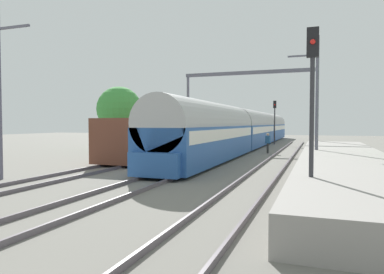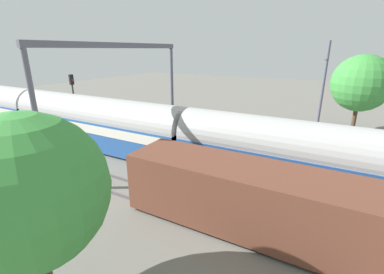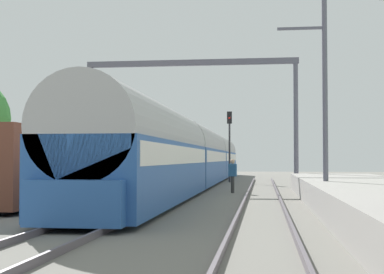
% 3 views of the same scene
% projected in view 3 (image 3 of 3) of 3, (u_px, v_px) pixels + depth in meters
% --- Properties ---
extents(ground, '(120.00, 120.00, 0.00)m').
position_uv_depth(ground, '(121.00, 215.00, 17.63)').
color(ground, slate).
extents(track_west, '(1.52, 60.00, 0.16)m').
position_uv_depth(track_west, '(121.00, 212.00, 17.64)').
color(track_west, '#5E555C').
rests_on(track_west, ground).
extents(track_east, '(1.52, 60.00, 0.16)m').
position_uv_depth(track_east, '(262.00, 214.00, 17.09)').
color(track_east, '#5E555C').
rests_on(track_east, ground).
extents(platform, '(4.40, 28.00, 0.90)m').
position_uv_depth(platform, '(379.00, 198.00, 18.61)').
color(platform, gray).
rests_on(platform, ground).
extents(passenger_train, '(2.93, 49.20, 3.82)m').
position_uv_depth(passenger_train, '(196.00, 155.00, 37.64)').
color(passenger_train, '#28569E').
rests_on(passenger_train, ground).
extents(freight_car, '(2.80, 13.00, 2.70)m').
position_uv_depth(freight_car, '(50.00, 166.00, 23.45)').
color(freight_car, brown).
rests_on(freight_car, ground).
extents(person_crossing, '(0.44, 0.31, 1.73)m').
position_uv_depth(person_crossing, '(233.00, 173.00, 29.02)').
color(person_crossing, '#2F2F2F').
rests_on(person_crossing, ground).
extents(railway_signal_far, '(0.36, 0.30, 5.28)m').
position_uv_depth(railway_signal_far, '(230.00, 137.00, 42.29)').
color(railway_signal_far, '#2D2D33').
rests_on(railway_signal_far, ground).
extents(catenary_gantry, '(13.15, 0.28, 7.86)m').
position_uv_depth(catenary_gantry, '(191.00, 95.00, 34.84)').
color(catenary_gantry, '#5A5969').
rests_on(catenary_gantry, ground).
extents(catenary_pole_east_mid, '(1.90, 0.20, 8.00)m').
position_uv_depth(catenary_pole_east_mid, '(324.00, 96.00, 21.68)').
color(catenary_pole_east_mid, '#5A5969').
rests_on(catenary_pole_east_mid, ground).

